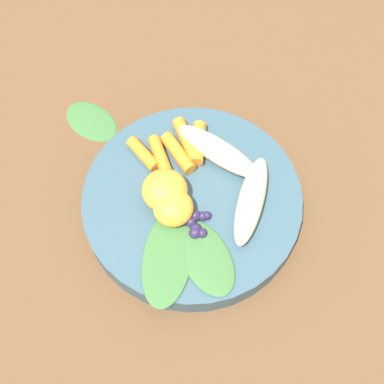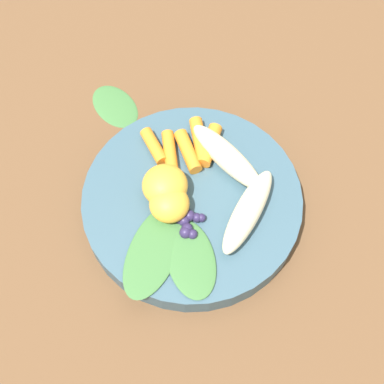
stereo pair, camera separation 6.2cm
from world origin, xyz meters
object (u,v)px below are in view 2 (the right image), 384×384
at_px(banana_peeled_right, 248,211).
at_px(orange_segment_near, 169,204).
at_px(banana_peeled_left, 227,157).
at_px(bowl, 192,202).
at_px(kale_leaf_stray, 115,105).

xyz_separation_m(banana_peeled_right, orange_segment_near, (-0.04, -0.08, 0.00)).
height_order(banana_peeled_left, banana_peeled_right, same).
relative_size(bowl, banana_peeled_left, 2.23).
bearing_deg(orange_segment_near, bowl, 107.80).
height_order(banana_peeled_right, kale_leaf_stray, banana_peeled_right).
bearing_deg(orange_segment_near, banana_peeled_right, 65.73).
xyz_separation_m(banana_peeled_left, orange_segment_near, (0.04, -0.09, 0.00)).
distance_m(orange_segment_near, kale_leaf_stray, 0.20).
relative_size(orange_segment_near, kale_leaf_stray, 0.56).
relative_size(banana_peeled_right, kale_leaf_stray, 1.42).
relative_size(bowl, kale_leaf_stray, 3.17).
distance_m(banana_peeled_left, orange_segment_near, 0.10).
bearing_deg(bowl, kale_leaf_stray, -165.09).
distance_m(bowl, banana_peeled_right, 0.08).
bearing_deg(kale_leaf_stray, banana_peeled_left, -164.09).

